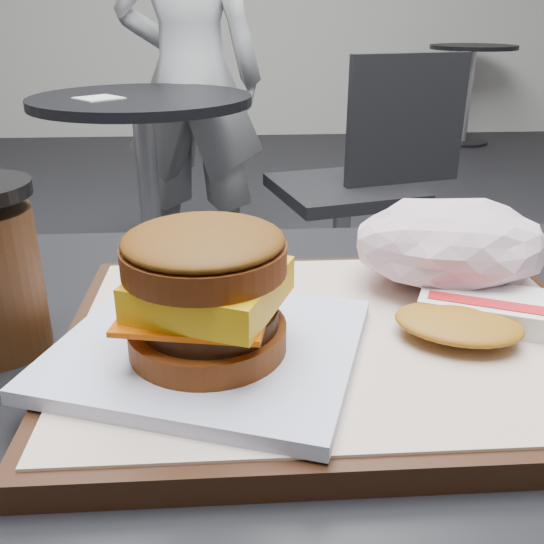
% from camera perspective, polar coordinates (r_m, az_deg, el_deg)
% --- Properties ---
extents(serving_tray, '(0.38, 0.28, 0.02)m').
position_cam_1_polar(serving_tray, '(0.44, 5.84, -6.66)').
color(serving_tray, black).
rests_on(serving_tray, customer_table).
extents(breakfast_sandwich, '(0.23, 0.22, 0.09)m').
position_cam_1_polar(breakfast_sandwich, '(0.38, -6.10, -3.09)').
color(breakfast_sandwich, white).
rests_on(breakfast_sandwich, serving_tray).
extents(hash_brown, '(0.13, 0.12, 0.02)m').
position_cam_1_polar(hash_brown, '(0.45, 18.35, -3.74)').
color(hash_brown, white).
rests_on(hash_brown, serving_tray).
extents(crumpled_wrapper, '(0.15, 0.12, 0.07)m').
position_cam_1_polar(crumpled_wrapper, '(0.51, 16.51, 2.50)').
color(crumpled_wrapper, silver).
rests_on(crumpled_wrapper, serving_tray).
extents(neighbor_table, '(0.70, 0.70, 0.75)m').
position_cam_1_polar(neighbor_table, '(2.07, -11.75, 10.45)').
color(neighbor_table, black).
rests_on(neighbor_table, ground).
extents(napkin, '(0.17, 0.17, 0.00)m').
position_cam_1_polar(napkin, '(1.99, -16.00, 15.46)').
color(napkin, silver).
rests_on(napkin, neighbor_table).
extents(neighbor_chair, '(0.64, 0.51, 0.88)m').
position_cam_1_polar(neighbor_chair, '(2.01, 8.74, 9.09)').
color(neighbor_chair, '#97989C').
rests_on(neighbor_chair, ground).
extents(patron, '(0.60, 0.44, 1.52)m').
position_cam_1_polar(patron, '(2.44, -7.67, 17.61)').
color(patron, '#BCBDC1').
rests_on(patron, ground).
extents(bg_table_far, '(0.66, 0.66, 0.75)m').
position_cam_1_polar(bg_table_far, '(5.21, 18.19, 17.57)').
color(bg_table_far, black).
rests_on(bg_table_far, ground).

